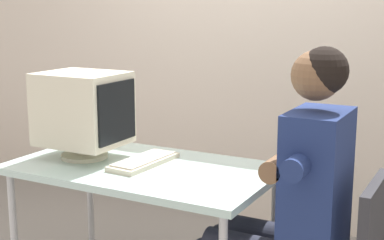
{
  "coord_description": "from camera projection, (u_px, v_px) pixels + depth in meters",
  "views": [
    {
      "loc": [
        1.44,
        -2.18,
        1.48
      ],
      "look_at": [
        0.27,
        0.0,
        0.98
      ],
      "focal_mm": 52.39,
      "sensor_mm": 36.0,
      "label": 1
    }
  ],
  "objects": [
    {
      "name": "wall_back",
      "position": [
        298.0,
        3.0,
        3.61
      ],
      "size": [
        8.0,
        0.1,
        3.0
      ],
      "primitive_type": "cube",
      "color": "beige",
      "rests_on": "ground_plane"
    },
    {
      "name": "desk",
      "position": [
        143.0,
        176.0,
        2.71
      ],
      "size": [
        1.26,
        0.72,
        0.73
      ],
      "color": "#B7B7BC",
      "rests_on": "ground_plane"
    },
    {
      "name": "person_seated",
      "position": [
        290.0,
        195.0,
        2.33
      ],
      "size": [
        0.74,
        0.55,
        1.33
      ],
      "color": "navy",
      "rests_on": "ground_plane"
    },
    {
      "name": "crt_monitor",
      "position": [
        83.0,
        110.0,
        2.79
      ],
      "size": [
        0.42,
        0.34,
        0.43
      ],
      "color": "beige",
      "rests_on": "desk"
    },
    {
      "name": "keyboard",
      "position": [
        144.0,
        161.0,
        2.71
      ],
      "size": [
        0.18,
        0.41,
        0.03
      ],
      "color": "beige",
      "rests_on": "desk"
    }
  ]
}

